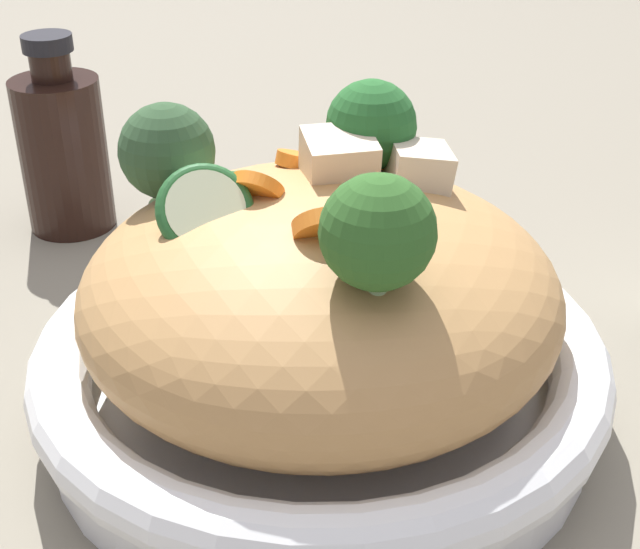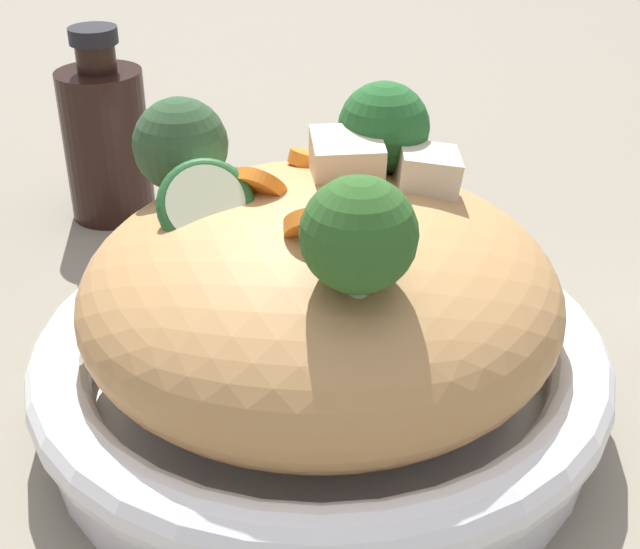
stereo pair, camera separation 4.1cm
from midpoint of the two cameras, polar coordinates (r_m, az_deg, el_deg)
ground_plane at (r=0.46m, az=-2.62°, el=-8.70°), size 3.00×3.00×0.00m
serving_bowl at (r=0.44m, az=-2.69°, el=-6.08°), size 0.28×0.28×0.05m
noodle_heap at (r=0.42m, az=-2.82°, el=-1.22°), size 0.23×0.23×0.10m
broccoli_florets at (r=0.40m, az=-4.67°, el=6.74°), size 0.18×0.16×0.06m
carrot_coins at (r=0.41m, az=-2.93°, el=5.55°), size 0.08×0.13×0.03m
zucchini_slices at (r=0.41m, az=-9.99°, el=4.79°), size 0.06×0.08×0.04m
chicken_chunks at (r=0.42m, az=0.80°, el=6.81°), size 0.08×0.05×0.03m
soy_sauce_bottle at (r=0.64m, az=-17.92°, el=7.61°), size 0.06×0.06×0.14m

